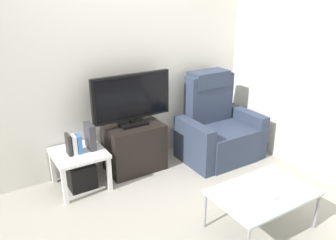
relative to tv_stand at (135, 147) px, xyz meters
The scene contains 14 objects.
ground_plane 0.91m from the tv_stand, 99.69° to the right, with size 6.40×6.40×0.00m, color #9E998E.
wall_back 1.06m from the tv_stand, 117.67° to the left, with size 6.40×0.06×2.60m, color silver.
wall_side 2.18m from the tv_stand, 26.17° to the right, with size 0.06×4.48×2.60m, color silver.
tv_stand is the anchor object (origin of this frame).
television 0.60m from the tv_stand, 90.00° to the left, with size 0.95×0.20×0.60m.
recliner_armchair 1.10m from the tv_stand, 12.16° to the right, with size 0.98×0.78×1.08m.
side_table 0.69m from the tv_stand, behind, with size 0.54×0.54×0.42m.
subwoofer_box 0.70m from the tv_stand, behind, with size 0.28×0.28×0.28m, color black.
book_leftmost 0.82m from the tv_stand, behind, with size 0.03×0.12×0.23m, color #262626.
book_middle 0.77m from the tv_stand, behind, with size 0.05×0.11×0.20m, color white.
book_rightmost 0.72m from the tv_stand, behind, with size 0.04×0.12×0.20m, color #3366B2.
game_console 0.60m from the tv_stand, behind, with size 0.07×0.20×0.28m, color #333338.
coffee_table 1.64m from the tv_stand, 73.06° to the right, with size 0.90×0.60×0.38m.
cell_phone 1.71m from the tv_stand, 73.15° to the right, with size 0.07×0.15×0.01m, color #B7B7BC.
Camera 1 is at (-1.41, -2.44, 2.04)m, focal length 36.13 mm.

